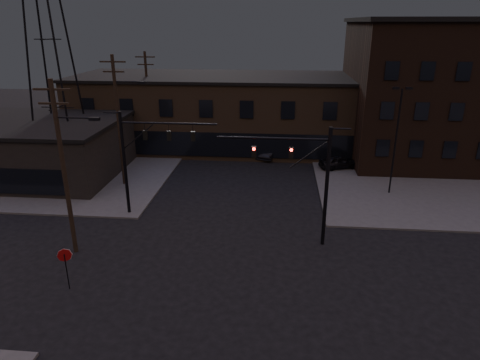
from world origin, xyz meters
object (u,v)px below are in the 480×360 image
at_px(car_crossing, 271,149).
at_px(traffic_signal_far, 140,152).
at_px(traffic_signal_near, 309,174).
at_px(parked_car_lot_b, 438,154).
at_px(parked_car_lot_a, 339,162).
at_px(stop_sign, 65,260).

bearing_deg(car_crossing, traffic_signal_far, -102.69).
height_order(traffic_signal_near, car_crossing, traffic_signal_near).
relative_size(traffic_signal_near, parked_car_lot_b, 1.79).
height_order(parked_car_lot_b, car_crossing, car_crossing).
relative_size(traffic_signal_far, parked_car_lot_a, 2.04).
height_order(traffic_signal_far, stop_sign, traffic_signal_far).
bearing_deg(stop_sign, parked_car_lot_b, 42.55).
relative_size(stop_sign, parked_car_lot_a, 0.63).
relative_size(parked_car_lot_a, car_crossing, 0.75).
distance_m(stop_sign, parked_car_lot_a, 28.27).
relative_size(traffic_signal_far, parked_car_lot_b, 1.79).
height_order(traffic_signal_far, parked_car_lot_b, traffic_signal_far).
bearing_deg(parked_car_lot_a, stop_sign, 122.62).
bearing_deg(parked_car_lot_b, parked_car_lot_a, 114.56).
xyz_separation_m(traffic_signal_near, stop_sign, (-13.36, -6.49, -3.09)).
distance_m(traffic_signal_far, parked_car_lot_b, 31.59).
xyz_separation_m(traffic_signal_far, stop_sign, (-1.28, -9.99, -3.17)).
distance_m(traffic_signal_far, stop_sign, 10.55).
bearing_deg(parked_car_lot_a, traffic_signal_far, 107.90).
xyz_separation_m(traffic_signal_near, traffic_signal_far, (-12.07, 3.50, 0.08)).
bearing_deg(traffic_signal_near, parked_car_lot_b, 52.56).
xyz_separation_m(parked_car_lot_a, parked_car_lot_b, (10.81, 3.68, -0.02)).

